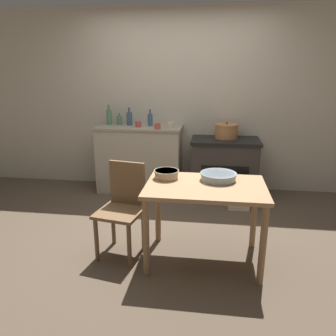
{
  "coord_description": "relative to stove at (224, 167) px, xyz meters",
  "views": [
    {
      "loc": [
        0.49,
        -3.2,
        1.7
      ],
      "look_at": [
        0.0,
        0.41,
        0.62
      ],
      "focal_mm": 35.0,
      "sensor_mm": 36.0,
      "label": 1
    }
  ],
  "objects": [
    {
      "name": "cup_mid_right",
      "position": [
        -0.75,
        -0.07,
        0.58
      ],
      "size": [
        0.09,
        0.09,
        0.08
      ],
      "primitive_type": "cylinder",
      "color": "beige",
      "rests_on": "counter_cabinet"
    },
    {
      "name": "bottle_left",
      "position": [
        -1.37,
        0.1,
        0.64
      ],
      "size": [
        0.08,
        0.08,
        0.25
      ],
      "color": "#3D5675",
      "rests_on": "counter_cabinet"
    },
    {
      "name": "flour_sack",
      "position": [
        0.19,
        -0.49,
        -0.2
      ],
      "size": [
        0.27,
        0.19,
        0.4
      ],
      "primitive_type": "cube",
      "color": "beige",
      "rests_on": "ground_plane"
    },
    {
      "name": "mixing_bowl_large",
      "position": [
        -0.59,
        -1.61,
        0.38
      ],
      "size": [
        0.23,
        0.23,
        0.08
      ],
      "color": "tan",
      "rests_on": "work_table"
    },
    {
      "name": "stock_pot",
      "position": [
        0.01,
        0.07,
        0.5
      ],
      "size": [
        0.32,
        0.32,
        0.22
      ],
      "color": "#B77A47",
      "rests_on": "stove"
    },
    {
      "name": "cup_center",
      "position": [
        -0.91,
        -0.17,
        0.59
      ],
      "size": [
        0.08,
        0.08,
        0.08
      ],
      "primitive_type": "cylinder",
      "color": "#B74C42",
      "rests_on": "counter_cabinet"
    },
    {
      "name": "bottle_center_left",
      "position": [
        -1.06,
        0.07,
        0.64
      ],
      "size": [
        0.07,
        0.07,
        0.23
      ],
      "color": "#3D5675",
      "rests_on": "counter_cabinet"
    },
    {
      "name": "counter_cabinet",
      "position": [
        -1.21,
        0.02,
        0.07
      ],
      "size": [
        1.21,
        0.55,
        0.95
      ],
      "color": "#B2A893",
      "rests_on": "ground_plane"
    },
    {
      "name": "wall_back",
      "position": [
        -0.68,
        0.31,
        0.87
      ],
      "size": [
        8.0,
        0.07,
        2.55
      ],
      "color": "beige",
      "rests_on": "ground_plane"
    },
    {
      "name": "work_table",
      "position": [
        -0.22,
        -1.75,
        0.23
      ],
      "size": [
        1.05,
        0.71,
        0.74
      ],
      "color": "#A87F56",
      "rests_on": "ground_plane"
    },
    {
      "name": "cup_center_right",
      "position": [
        -1.21,
        -0.04,
        0.59
      ],
      "size": [
        0.08,
        0.08,
        0.08
      ],
      "primitive_type": "cylinder",
      "color": "#B74C42",
      "rests_on": "counter_cabinet"
    },
    {
      "name": "mixing_bowl_small",
      "position": [
        -0.11,
        -1.6,
        0.38
      ],
      "size": [
        0.33,
        0.33,
        0.07
      ],
      "color": "#93A8B2",
      "rests_on": "work_table"
    },
    {
      "name": "ground_plane",
      "position": [
        -0.68,
        -1.27,
        -0.4
      ],
      "size": [
        14.0,
        14.0,
        0.0
      ],
      "primitive_type": "plane",
      "color": "brown"
    },
    {
      "name": "chair",
      "position": [
        -0.99,
        -1.69,
        0.07
      ],
      "size": [
        0.47,
        0.47,
        0.88
      ],
      "rotation": [
        0.0,
        0.0,
        -0.18
      ],
      "color": "brown",
      "rests_on": "ground_plane"
    },
    {
      "name": "stove",
      "position": [
        0.0,
        0.0,
        0.0
      ],
      "size": [
        0.93,
        0.6,
        0.8
      ],
      "color": "#38332D",
      "rests_on": "ground_plane"
    },
    {
      "name": "bottle_far_left",
      "position": [
        -1.67,
        0.12,
        0.66
      ],
      "size": [
        0.07,
        0.07,
        0.29
      ],
      "color": "#517F5B",
      "rests_on": "counter_cabinet"
    },
    {
      "name": "bottle_mid_left",
      "position": [
        -1.52,
        0.13,
        0.61
      ],
      "size": [
        0.08,
        0.08,
        0.16
      ],
      "color": "#517F5B",
      "rests_on": "counter_cabinet"
    }
  ]
}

